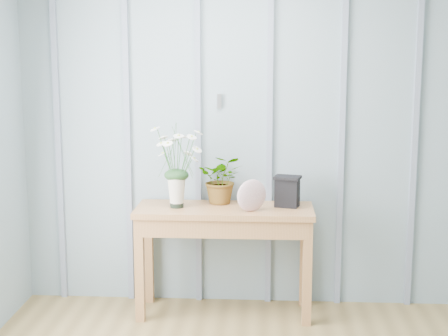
# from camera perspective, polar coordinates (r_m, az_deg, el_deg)

# --- Properties ---
(room_shell) EXTENTS (4.00, 4.50, 2.50)m
(room_shell) POSITION_cam_1_polar(r_m,az_deg,el_deg) (3.45, 8.32, 12.71)
(room_shell) COLOR #859AA5
(room_shell) RESTS_ON ground
(sideboard) EXTENTS (1.20, 0.45, 0.75)m
(sideboard) POSITION_cam_1_polar(r_m,az_deg,el_deg) (4.67, 0.04, -4.66)
(sideboard) COLOR #9D6A3C
(sideboard) RESTS_ON ground
(daisy_vase) EXTENTS (0.41, 0.31, 0.58)m
(daisy_vase) POSITION_cam_1_polar(r_m,az_deg,el_deg) (4.59, -3.99, 1.10)
(daisy_vase) COLOR black
(daisy_vase) RESTS_ON sideboard
(spider_plant) EXTENTS (0.32, 0.28, 0.34)m
(spider_plant) POSITION_cam_1_polar(r_m,az_deg,el_deg) (4.74, -0.17, -0.93)
(spider_plant) COLOR #1A3C1D
(spider_plant) RESTS_ON sideboard
(felt_disc_vessel) EXTENTS (0.22, 0.16, 0.21)m
(felt_disc_vessel) POSITION_cam_1_polar(r_m,az_deg,el_deg) (4.51, 2.32, -2.30)
(felt_disc_vessel) COLOR #97576E
(felt_disc_vessel) RESTS_ON sideboard
(carved_box) EXTENTS (0.20, 0.17, 0.21)m
(carved_box) POSITION_cam_1_polar(r_m,az_deg,el_deg) (4.67, 5.28, -1.92)
(carved_box) COLOR black
(carved_box) RESTS_ON sideboard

